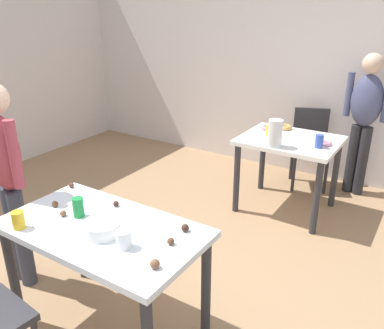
{
  "coord_description": "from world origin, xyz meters",
  "views": [
    {
      "loc": [
        1.41,
        -1.42,
        1.95
      ],
      "look_at": [
        0.02,
        0.75,
        0.9
      ],
      "focal_mm": 37.17,
      "sensor_mm": 36.0,
      "label": 1
    }
  ],
  "objects_px": {
    "person_adult_far": "(365,113)",
    "mixing_bowl": "(102,228)",
    "dining_table_near": "(103,243)",
    "person_girl_near": "(6,171)",
    "chair_far_table": "(310,143)",
    "pitcher_far": "(275,133)",
    "dining_table_far": "(289,151)",
    "soda_can": "(78,207)"
  },
  "relations": [
    {
      "from": "person_adult_far",
      "to": "mixing_bowl",
      "type": "relative_size",
      "value": 7.24
    },
    {
      "from": "dining_table_near",
      "to": "person_girl_near",
      "type": "relative_size",
      "value": 0.81
    },
    {
      "from": "chair_far_table",
      "to": "pitcher_far",
      "type": "bearing_deg",
      "value": -92.04
    },
    {
      "from": "dining_table_far",
      "to": "pitcher_far",
      "type": "height_order",
      "value": "pitcher_far"
    },
    {
      "from": "person_girl_near",
      "to": "soda_can",
      "type": "relative_size",
      "value": 12.23
    },
    {
      "from": "soda_can",
      "to": "pitcher_far",
      "type": "height_order",
      "value": "pitcher_far"
    },
    {
      "from": "person_adult_far",
      "to": "pitcher_far",
      "type": "height_order",
      "value": "person_adult_far"
    },
    {
      "from": "person_adult_far",
      "to": "soda_can",
      "type": "relative_size",
      "value": 12.32
    },
    {
      "from": "person_adult_far",
      "to": "soda_can",
      "type": "distance_m",
      "value": 3.1
    },
    {
      "from": "chair_far_table",
      "to": "person_girl_near",
      "type": "bearing_deg",
      "value": -113.28
    },
    {
      "from": "dining_table_near",
      "to": "person_girl_near",
      "type": "distance_m",
      "value": 0.92
    },
    {
      "from": "person_adult_far",
      "to": "dining_table_near",
      "type": "bearing_deg",
      "value": -106.41
    },
    {
      "from": "mixing_bowl",
      "to": "pitcher_far",
      "type": "bearing_deg",
      "value": 82.4
    },
    {
      "from": "dining_table_far",
      "to": "mixing_bowl",
      "type": "distance_m",
      "value": 2.23
    },
    {
      "from": "soda_can",
      "to": "dining_table_far",
      "type": "bearing_deg",
      "value": 75.36
    },
    {
      "from": "pitcher_far",
      "to": "mixing_bowl",
      "type": "bearing_deg",
      "value": -97.6
    },
    {
      "from": "dining_table_far",
      "to": "person_girl_near",
      "type": "xyz_separation_m",
      "value": [
        -1.24,
        -2.14,
        0.26
      ]
    },
    {
      "from": "dining_table_near",
      "to": "chair_far_table",
      "type": "xyz_separation_m",
      "value": [
        0.35,
        2.88,
        -0.14
      ]
    },
    {
      "from": "person_girl_near",
      "to": "dining_table_far",
      "type": "bearing_deg",
      "value": 59.92
    },
    {
      "from": "person_girl_near",
      "to": "soda_can",
      "type": "height_order",
      "value": "person_girl_near"
    },
    {
      "from": "chair_far_table",
      "to": "pitcher_far",
      "type": "distance_m",
      "value": 1.09
    },
    {
      "from": "soda_can",
      "to": "pitcher_far",
      "type": "relative_size",
      "value": 0.49
    },
    {
      "from": "chair_far_table",
      "to": "pitcher_far",
      "type": "relative_size",
      "value": 3.51
    },
    {
      "from": "person_adult_far",
      "to": "soda_can",
      "type": "bearing_deg",
      "value": -110.06
    },
    {
      "from": "chair_far_table",
      "to": "person_girl_near",
      "type": "xyz_separation_m",
      "value": [
        -1.23,
        -2.87,
        0.4
      ]
    },
    {
      "from": "person_girl_near",
      "to": "pitcher_far",
      "type": "height_order",
      "value": "person_girl_near"
    },
    {
      "from": "person_girl_near",
      "to": "person_adult_far",
      "type": "height_order",
      "value": "person_adult_far"
    },
    {
      "from": "soda_can",
      "to": "pitcher_far",
      "type": "xyz_separation_m",
      "value": [
        0.52,
        1.83,
        0.06
      ]
    },
    {
      "from": "mixing_bowl",
      "to": "soda_can",
      "type": "bearing_deg",
      "value": 165.11
    },
    {
      "from": "dining_table_far",
      "to": "mixing_bowl",
      "type": "bearing_deg",
      "value": -97.67
    },
    {
      "from": "person_adult_far",
      "to": "person_girl_near",
      "type": "bearing_deg",
      "value": -120.9
    },
    {
      "from": "dining_table_near",
      "to": "dining_table_far",
      "type": "distance_m",
      "value": 2.18
    },
    {
      "from": "person_girl_near",
      "to": "mixing_bowl",
      "type": "xyz_separation_m",
      "value": [
        0.94,
        -0.06,
        -0.1
      ]
    },
    {
      "from": "mixing_bowl",
      "to": "person_girl_near",
      "type": "bearing_deg",
      "value": 176.06
    },
    {
      "from": "dining_table_far",
      "to": "person_adult_far",
      "type": "distance_m",
      "value": 0.96
    },
    {
      "from": "chair_far_table",
      "to": "dining_table_far",
      "type": "bearing_deg",
      "value": -89.51
    },
    {
      "from": "person_adult_far",
      "to": "mixing_bowl",
      "type": "height_order",
      "value": "person_adult_far"
    },
    {
      "from": "soda_can",
      "to": "chair_far_table",
      "type": "bearing_deg",
      "value": 79.09
    },
    {
      "from": "dining_table_far",
      "to": "chair_far_table",
      "type": "bearing_deg",
      "value": 90.49
    },
    {
      "from": "pitcher_far",
      "to": "chair_far_table",
      "type": "bearing_deg",
      "value": 87.96
    },
    {
      "from": "person_adult_far",
      "to": "chair_far_table",
      "type": "bearing_deg",
      "value": -174.66
    },
    {
      "from": "chair_far_table",
      "to": "soda_can",
      "type": "relative_size",
      "value": 7.13
    }
  ]
}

